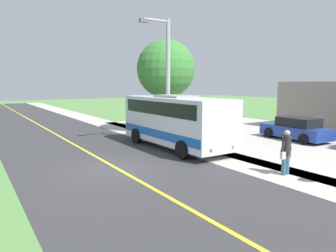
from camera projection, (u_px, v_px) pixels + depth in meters
ground_plane at (117, 169)px, 13.11m from camera, size 120.00×120.00×0.00m
road_surface at (117, 168)px, 13.11m from camera, size 8.00×100.00×0.01m
sidewalk at (210, 153)px, 15.92m from camera, size 2.40×100.00×0.01m
road_centre_line at (117, 168)px, 13.10m from camera, size 0.16×100.00×0.00m
shuttle_bus_front at (175, 119)px, 17.16m from camera, size 2.71×7.75×2.94m
pedestrian_with_bags at (286, 151)px, 12.10m from camera, size 0.72×0.34×1.79m
street_light_pole at (166, 76)px, 18.24m from camera, size 1.97×0.24×7.27m
parked_car_near at (296, 129)px, 19.74m from camera, size 2.29×4.54×1.45m
tree_curbside at (166, 69)px, 22.83m from camera, size 4.31×4.31×6.80m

